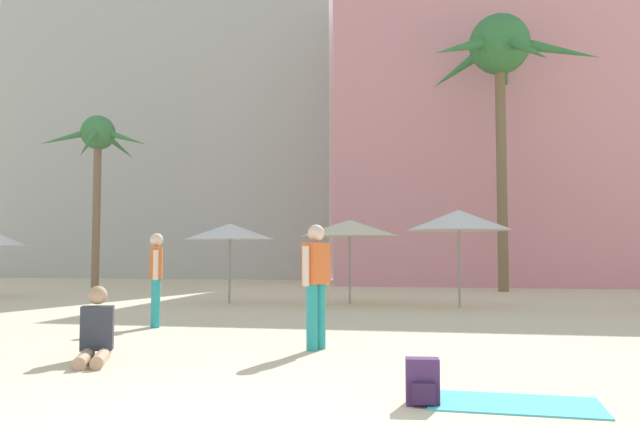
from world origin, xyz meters
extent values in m
cube|color=pink|center=(6.11, 26.49, 6.56)|extent=(17.14, 10.12, 13.11)
cylinder|color=brown|center=(4.02, 19.06, 4.44)|extent=(0.36, 0.36, 8.87)
sphere|color=#387A3D|center=(4.02, 19.06, 8.87)|extent=(2.17, 2.17, 2.17)
cone|color=#387A3D|center=(5.95, 18.83, 8.47)|extent=(2.97, 0.83, 1.26)
cone|color=#387A3D|center=(4.37, 20.91, 8.28)|extent=(1.00, 2.90, 1.62)
cone|color=#387A3D|center=(2.63, 20.39, 8.42)|extent=(2.45, 2.36, 1.36)
cone|color=#387A3D|center=(2.69, 17.68, 8.40)|extent=(2.37, 2.43, 1.39)
cone|color=#387A3D|center=(4.72, 17.40, 8.15)|extent=(1.51, 2.74, 1.86)
cylinder|color=#896B4C|center=(-11.30, 18.46, 3.03)|extent=(0.30, 0.30, 6.07)
sphere|color=#428447|center=(-11.30, 18.46, 6.07)|extent=(1.33, 1.33, 1.33)
cone|color=#428447|center=(-10.07, 18.37, 5.79)|extent=(1.90, 0.44, 0.85)
cone|color=#428447|center=(-11.01, 19.62, 5.69)|extent=(0.74, 1.86, 1.02)
cone|color=#428447|center=(-12.22, 19.25, 5.73)|extent=(1.60, 1.44, 0.94)
cone|color=#428447|center=(-12.29, 17.74, 5.76)|extent=(1.69, 1.34, 0.90)
cone|color=#428447|center=(-10.96, 17.35, 5.63)|extent=(0.81, 1.81, 1.14)
cylinder|color=gray|center=(2.30, 12.10, 1.23)|extent=(0.06, 0.06, 2.45)
cone|color=white|center=(2.30, 12.10, 2.19)|extent=(2.65, 2.65, 0.52)
cylinder|color=gray|center=(-0.55, 12.59, 1.13)|extent=(0.06, 0.06, 2.26)
cone|color=beige|center=(-0.55, 12.59, 2.03)|extent=(2.71, 2.71, 0.45)
cylinder|color=gray|center=(-3.79, 12.27, 1.08)|extent=(0.06, 0.06, 2.17)
cone|color=white|center=(-3.79, 12.27, 1.95)|extent=(2.45, 2.45, 0.43)
cube|color=#4CC6D6|center=(2.47, 1.70, 0.01)|extent=(1.57, 0.90, 0.01)
cube|color=#462958|center=(1.65, 1.54, 0.21)|extent=(0.32, 0.21, 0.42)
cube|color=#382147|center=(1.66, 1.42, 0.13)|extent=(0.21, 0.08, 0.18)
cylinder|color=teal|center=(-3.41, 6.86, 0.45)|extent=(0.21, 0.21, 0.90)
cylinder|color=teal|center=(-3.33, 6.67, 0.45)|extent=(0.21, 0.21, 0.90)
cube|color=orange|center=(-3.37, 6.76, 1.19)|extent=(0.36, 0.45, 0.58)
sphere|color=beige|center=(-3.37, 6.76, 1.62)|extent=(0.31, 0.31, 0.24)
cylinder|color=beige|center=(-3.47, 6.99, 1.15)|extent=(0.13, 0.13, 0.55)
cylinder|color=beige|center=(-3.28, 6.53, 1.15)|extent=(0.13, 0.13, 0.55)
cylinder|color=tan|center=(-2.31, 2.94, 0.08)|extent=(0.46, 0.82, 0.16)
cylinder|color=tan|center=(-2.50, 2.86, 0.08)|extent=(0.46, 0.82, 0.16)
cube|color=#333842|center=(-2.57, 3.28, 0.40)|extent=(0.45, 0.36, 0.57)
sphere|color=tan|center=(-2.57, 3.28, 0.83)|extent=(0.31, 0.31, 0.24)
cylinder|color=teal|center=(0.03, 4.50, 0.47)|extent=(0.21, 0.21, 0.93)
cylinder|color=teal|center=(0.11, 4.68, 0.47)|extent=(0.21, 0.21, 0.93)
cube|color=orange|center=(0.07, 4.59, 1.23)|extent=(0.36, 0.45, 0.59)
sphere|color=beige|center=(0.07, 4.59, 1.66)|extent=(0.32, 0.32, 0.24)
cylinder|color=beige|center=(-0.03, 4.36, 1.19)|extent=(0.13, 0.13, 0.56)
cylinder|color=beige|center=(0.17, 4.82, 1.19)|extent=(0.13, 0.13, 0.56)
camera|label=1|loc=(1.81, -4.45, 1.38)|focal=36.07mm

